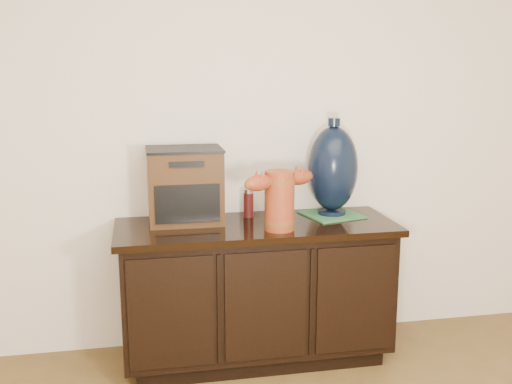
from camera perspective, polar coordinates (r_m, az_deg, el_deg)
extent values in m
plane|color=white|center=(3.30, -0.90, 7.33)|extent=(4.50, 0.00, 4.50)
cube|color=black|center=(3.39, 0.01, -14.79)|extent=(1.29, 0.45, 0.08)
cube|color=black|center=(3.24, 0.01, -9.11)|extent=(1.40, 0.50, 0.64)
cube|color=black|center=(3.14, 0.01, -3.35)|extent=(1.46, 0.56, 0.03)
cube|color=black|center=(2.96, -8.10, -11.39)|extent=(0.41, 0.01, 0.56)
cube|color=black|center=(3.01, 0.96, -10.83)|extent=(0.41, 0.01, 0.56)
cube|color=black|center=(3.14, 9.46, -10.05)|extent=(0.41, 0.01, 0.56)
cylinder|color=#9F3E1D|center=(2.99, 2.25, -0.83)|extent=(0.20, 0.20, 0.30)
cylinder|color=#4B200E|center=(3.02, 2.24, -2.87)|extent=(0.21, 0.21, 0.03)
cylinder|color=#4B200E|center=(2.97, 2.27, 1.05)|extent=(0.21, 0.21, 0.03)
ellipsoid|color=#9F3E1D|center=(2.89, 0.24, 0.87)|extent=(0.18, 0.14, 0.08)
ellipsoid|color=#9F3E1D|center=(3.05, 4.19, 1.42)|extent=(0.18, 0.14, 0.08)
cube|color=#3F240F|center=(3.16, -6.79, 0.55)|extent=(0.38, 0.31, 0.38)
cube|color=black|center=(3.02, -6.53, -1.13)|extent=(0.33, 0.01, 0.20)
cube|color=black|center=(3.13, -6.88, 4.08)|extent=(0.39, 0.32, 0.01)
cube|color=#33713F|center=(3.34, 7.21, -2.14)|extent=(0.34, 0.34, 0.01)
cylinder|color=black|center=(3.33, 7.22, -1.89)|extent=(0.15, 0.15, 0.02)
ellipsoid|color=black|center=(3.28, 7.33, 2.22)|extent=(0.33, 0.33, 0.46)
cylinder|color=black|center=(3.25, 7.45, 6.62)|extent=(0.07, 0.07, 0.04)
cylinder|color=maroon|center=(3.26, -0.72, -1.24)|extent=(0.05, 0.05, 0.13)
cylinder|color=silver|center=(3.24, -0.72, 0.11)|extent=(0.05, 0.05, 0.02)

